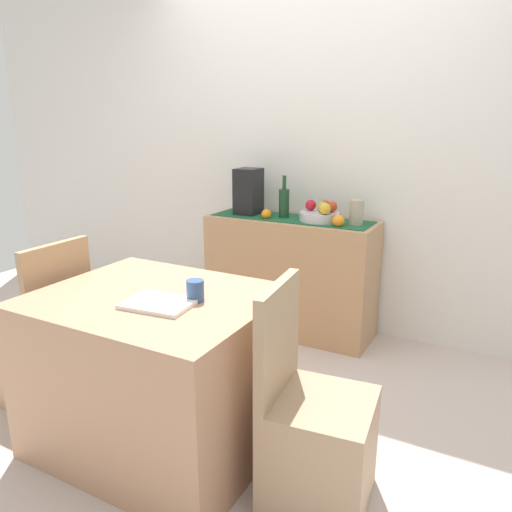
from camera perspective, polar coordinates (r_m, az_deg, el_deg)
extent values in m
cube|color=beige|center=(2.90, -2.62, -15.44)|extent=(6.40, 6.40, 0.02)
cube|color=silver|center=(3.55, 7.17, 13.28)|extent=(6.40, 0.06, 2.70)
cube|color=tan|center=(3.51, 4.00, -2.28)|extent=(1.18, 0.42, 0.82)
cube|color=#1B5633|center=(3.40, 4.13, 4.39)|extent=(1.11, 0.32, 0.01)
cylinder|color=silver|center=(3.32, 7.41, 4.59)|extent=(0.27, 0.27, 0.06)
sphere|color=#B43F1E|center=(3.38, 8.03, 5.88)|extent=(0.07, 0.07, 0.07)
sphere|color=#979D3E|center=(3.30, 7.70, 5.67)|extent=(0.07, 0.07, 0.07)
sphere|color=gold|center=(3.23, 8.03, 5.46)|extent=(0.08, 0.08, 0.08)
sphere|color=red|center=(3.36, 6.37, 5.90)|extent=(0.07, 0.07, 0.07)
sphere|color=#B8391A|center=(3.32, 8.81, 5.69)|extent=(0.07, 0.07, 0.07)
cylinder|color=#183D22|center=(3.41, 3.28, 6.10)|extent=(0.07, 0.07, 0.20)
cylinder|color=#183D22|center=(3.39, 3.32, 8.55)|extent=(0.03, 0.03, 0.09)
cube|color=black|center=(3.53, -0.89, 7.48)|extent=(0.16, 0.18, 0.33)
cylinder|color=#A29984|center=(3.23, 11.60, 4.96)|extent=(0.09, 0.09, 0.17)
sphere|color=orange|center=(3.38, 1.20, 4.89)|extent=(0.07, 0.07, 0.07)
sphere|color=orange|center=(3.17, 9.55, 4.04)|extent=(0.08, 0.08, 0.08)
cube|color=tan|center=(2.36, -11.30, -12.94)|extent=(1.03, 0.85, 0.74)
cube|color=white|center=(2.08, -11.23, -5.43)|extent=(0.30, 0.24, 0.02)
cylinder|color=#314F84|center=(2.10, -7.07, -4.01)|extent=(0.08, 0.08, 0.09)
cube|color=tan|center=(2.95, -23.41, -11.08)|extent=(0.40, 0.40, 0.45)
cube|color=tan|center=(2.65, -22.01, -3.38)|extent=(0.04, 0.40, 0.45)
cube|color=tan|center=(2.09, 7.34, -21.55)|extent=(0.44, 0.44, 0.45)
cube|color=tan|center=(1.91, 2.51, -9.60)|extent=(0.08, 0.40, 0.45)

